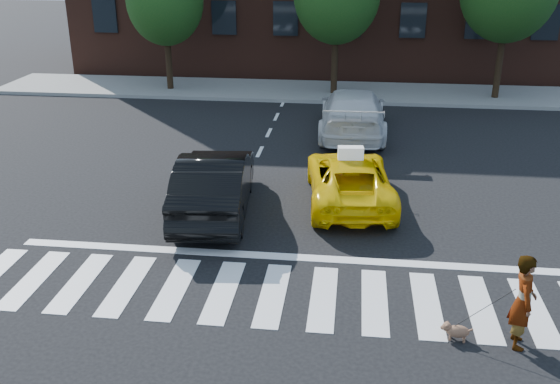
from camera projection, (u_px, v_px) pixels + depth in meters
The scene contains 10 objects.
ground at pixel (273, 295), 12.36m from camera, with size 120.00×120.00×0.00m, color black.
crosswalk at pixel (273, 294), 12.36m from camera, with size 13.00×2.40×0.01m, color silver.
stop_line at pixel (282, 256), 13.83m from camera, with size 12.00×0.30×0.01m, color silver.
sidewalk_far at pixel (323, 92), 28.42m from camera, with size 30.00×4.00×0.15m, color slate.
taxi at pixel (349, 179), 16.51m from camera, with size 2.12×4.59×1.28m, color #EEC305.
black_sedan at pixel (214, 183), 15.81m from camera, with size 1.69×4.83×1.59m, color black.
white_suv at pixel (353, 112), 22.17m from camera, with size 2.29×5.64×1.64m, color silver.
woman at pixel (523, 301), 10.53m from camera, with size 0.63×0.41×1.73m, color #999999.
dog at pixel (455, 331), 10.91m from camera, with size 0.56×0.28×0.32m.
taxi_sign at pixel (351, 153), 16.03m from camera, with size 0.65×0.28×0.32m, color white.
Camera 1 is at (1.42, -10.58, 6.55)m, focal length 40.00 mm.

